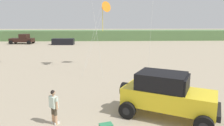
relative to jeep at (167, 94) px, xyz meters
name	(u,v)px	position (x,y,z in m)	size (l,w,h in m)	color
dune_ridge	(107,35)	(-2.40, 42.19, -0.05)	(90.00, 6.19, 2.30)	#567A47
jeep	(167,94)	(0.00, 0.00, 0.00)	(4.99, 4.14, 2.26)	yellow
person_watching	(54,105)	(-5.45, -0.55, -0.26)	(0.48, 0.47, 1.67)	tan
distant_pickup	(23,39)	(-19.70, 34.03, -0.26)	(4.73, 2.69, 1.98)	black
distant_sedan	(63,42)	(-11.16, 32.21, -0.60)	(4.20, 1.70, 1.20)	black
kite_red_delta	(104,8)	(-3.09, 12.86, 4.83)	(2.61, 3.52, 6.72)	orange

